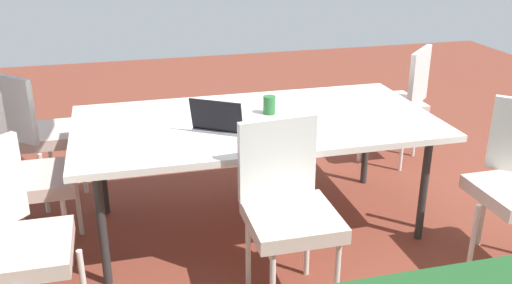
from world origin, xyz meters
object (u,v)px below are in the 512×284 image
Objects in this scene: dining_table at (256,126)px; chair_northeast at (10,236)px; laptop at (221,123)px; chair_east at (24,171)px; chair_north at (288,204)px; chair_southwest at (399,98)px; cup at (269,105)px; chair_southeast at (34,130)px.

chair_northeast is (1.38, 0.74, -0.16)m from dining_table.
dining_table is 5.63× the size of laptop.
chair_east is 2.44× the size of laptop.
dining_table is 0.78m from chair_north.
chair_northeast reaches higher than dining_table.
laptop is at bearing -15.81° from chair_southwest.
chair_north is at bearing -46.97° from chair_northeast.
dining_table is 1.62m from chair_southwest.
cup is (-0.14, -0.85, 0.26)m from chair_north.
laptop is 3.39× the size of cup.
chair_east is (2.82, 0.75, 0.00)m from chair_southwest.
dining_table is 2.31× the size of chair_southwest.
chair_southeast is 8.25× the size of cup.
chair_southwest reaches higher than dining_table.
chair_north is at bearing -111.21° from chair_east.
chair_north is 8.25× the size of cup.
dining_table is 2.31× the size of chair_southeast.
chair_northeast is at bearing -169.76° from chair_east.
chair_north reaches higher than dining_table.
cup is (-1.50, -0.83, 0.26)m from chair_northeast.
dining_table is at bearing -15.81° from chair_southwest.
laptop is (-1.16, 0.16, 0.25)m from chair_east.
chair_southwest is at bearing 40.78° from chair_north.
chair_southwest is 2.92m from chair_east.
chair_east is (1.41, -0.02, -0.16)m from dining_table.
chair_north and chair_northeast have the same top height.
dining_table is 1.42m from chair_east.
chair_southwest is at bearing -66.92° from chair_east.
chair_north is 1.59m from chair_east.
chair_north and chair_east have the same top height.
chair_northeast is 3.18m from chair_southwest.
chair_southeast is 1.00× the size of chair_east.
chair_east is at bearing 45.91° from chair_northeast.
chair_southwest is at bearing -17.72° from chair_northeast.
chair_north is at bearing 80.93° from cup.
chair_southeast is at bearing -27.51° from dining_table.
laptop reaches higher than dining_table.
chair_southwest is at bearing -118.55° from laptop.
laptop is (-1.18, 0.88, 0.25)m from chair_southeast.
chair_southwest is 2.44× the size of laptop.
chair_southeast reaches higher than dining_table.
chair_east is (1.39, -0.78, 0.00)m from chair_north.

